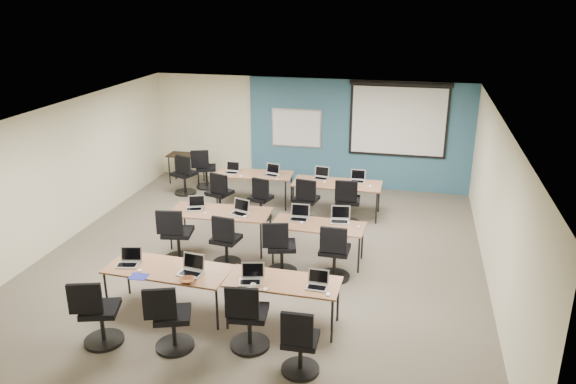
% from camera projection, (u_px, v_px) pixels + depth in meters
% --- Properties ---
extents(floor, '(8.00, 9.00, 0.02)m').
position_uv_depth(floor, '(261.00, 259.00, 10.42)').
color(floor, '#6B6354').
rests_on(floor, ground).
extents(ceiling, '(8.00, 9.00, 0.02)m').
position_uv_depth(ceiling, '(259.00, 115.00, 9.51)').
color(ceiling, white).
rests_on(ceiling, ground).
extents(wall_back, '(8.00, 0.04, 2.70)m').
position_uv_depth(wall_back, '(309.00, 132.00, 14.09)').
color(wall_back, beige).
rests_on(wall_back, ground).
extents(wall_front, '(8.00, 0.04, 2.70)m').
position_uv_depth(wall_front, '(143.00, 331.00, 5.84)').
color(wall_front, beige).
rests_on(wall_front, ground).
extents(wall_left, '(0.04, 9.00, 2.70)m').
position_uv_depth(wall_left, '(61.00, 175.00, 10.81)').
color(wall_left, beige).
rests_on(wall_left, ground).
extents(wall_right, '(0.04, 9.00, 2.70)m').
position_uv_depth(wall_right, '(497.00, 209.00, 9.12)').
color(wall_right, beige).
rests_on(wall_right, ground).
extents(blue_accent_panel, '(5.50, 0.04, 2.70)m').
position_uv_depth(blue_accent_panel, '(358.00, 135.00, 13.80)').
color(blue_accent_panel, '#3D5977').
rests_on(blue_accent_panel, wall_back).
extents(whiteboard, '(1.28, 0.03, 0.98)m').
position_uv_depth(whiteboard, '(296.00, 128.00, 14.06)').
color(whiteboard, '#BDBDBD').
rests_on(whiteboard, wall_back).
extents(projector_screen, '(2.40, 0.10, 1.82)m').
position_uv_depth(projector_screen, '(399.00, 116.00, 13.36)').
color(projector_screen, black).
rests_on(projector_screen, wall_back).
extents(training_table_front_left, '(1.89, 0.79, 0.73)m').
position_uv_depth(training_table_front_left, '(168.00, 271.00, 8.50)').
color(training_table_front_left, '#9E682B').
rests_on(training_table_front_left, floor).
extents(training_table_front_right, '(1.66, 0.69, 0.73)m').
position_uv_depth(training_table_front_right, '(283.00, 284.00, 8.13)').
color(training_table_front_right, '#8B5D3D').
rests_on(training_table_front_right, floor).
extents(training_table_mid_left, '(1.91, 0.80, 0.73)m').
position_uv_depth(training_table_mid_left, '(220.00, 214.00, 10.69)').
color(training_table_mid_left, olive).
rests_on(training_table_mid_left, floor).
extents(training_table_mid_right, '(1.67, 0.70, 0.73)m').
position_uv_depth(training_table_mid_right, '(318.00, 227.00, 10.10)').
color(training_table_mid_right, '#A97744').
rests_on(training_table_mid_right, floor).
extents(training_table_back_left, '(1.75, 0.73, 0.73)m').
position_uv_depth(training_table_back_left, '(254.00, 176.00, 12.92)').
color(training_table_back_left, brown).
rests_on(training_table_back_left, floor).
extents(training_table_back_right, '(1.93, 0.80, 0.73)m').
position_uv_depth(training_table_back_right, '(337.00, 185.00, 12.28)').
color(training_table_back_right, olive).
rests_on(training_table_back_right, floor).
extents(laptop_0, '(0.33, 0.28, 0.25)m').
position_uv_depth(laptop_0, '(129.00, 261.00, 8.59)').
color(laptop_0, '#A8A9AF').
rests_on(laptop_0, training_table_front_left).
extents(mouse_0, '(0.07, 0.10, 0.03)m').
position_uv_depth(mouse_0, '(140.00, 270.00, 8.40)').
color(mouse_0, white).
rests_on(mouse_0, training_table_front_left).
extents(task_chair_0, '(0.57, 0.56, 1.03)m').
position_uv_depth(task_chair_0, '(98.00, 318.00, 7.75)').
color(task_chair_0, black).
rests_on(task_chair_0, floor).
extents(laptop_1, '(0.35, 0.30, 0.27)m').
position_uv_depth(laptop_1, '(192.00, 269.00, 8.33)').
color(laptop_1, '#AEAEAE').
rests_on(laptop_1, training_table_front_left).
extents(mouse_1, '(0.07, 0.10, 0.03)m').
position_uv_depth(mouse_1, '(195.00, 278.00, 8.18)').
color(mouse_1, white).
rests_on(mouse_1, training_table_front_left).
extents(task_chair_1, '(0.56, 0.54, 1.02)m').
position_uv_depth(task_chair_1, '(170.00, 323.00, 7.64)').
color(task_chair_1, black).
rests_on(task_chair_1, floor).
extents(laptop_2, '(0.33, 0.28, 0.25)m').
position_uv_depth(laptop_2, '(251.00, 277.00, 8.09)').
color(laptop_2, '#AAAAB4').
rests_on(laptop_2, training_table_front_right).
extents(mouse_2, '(0.07, 0.10, 0.03)m').
position_uv_depth(mouse_2, '(265.00, 289.00, 7.86)').
color(mouse_2, white).
rests_on(mouse_2, training_table_front_right).
extents(task_chair_2, '(0.56, 0.56, 1.04)m').
position_uv_depth(task_chair_2, '(248.00, 321.00, 7.66)').
color(task_chair_2, black).
rests_on(task_chair_2, floor).
extents(laptop_3, '(0.30, 0.26, 0.23)m').
position_uv_depth(laptop_3, '(317.00, 283.00, 7.94)').
color(laptop_3, '#B4B4B4').
rests_on(laptop_3, training_table_front_right).
extents(mouse_3, '(0.07, 0.11, 0.04)m').
position_uv_depth(mouse_3, '(328.00, 294.00, 7.73)').
color(mouse_3, white).
rests_on(mouse_3, training_table_front_right).
extents(task_chair_3, '(0.50, 0.50, 0.98)m').
position_uv_depth(task_chair_3, '(300.00, 347.00, 7.15)').
color(task_chair_3, black).
rests_on(task_chair_3, floor).
extents(laptop_4, '(0.32, 0.27, 0.24)m').
position_uv_depth(laptop_4, '(195.00, 206.00, 10.79)').
color(laptop_4, '#B2B2B7').
rests_on(laptop_4, training_table_mid_left).
extents(mouse_4, '(0.08, 0.11, 0.03)m').
position_uv_depth(mouse_4, '(205.00, 213.00, 10.56)').
color(mouse_4, white).
rests_on(mouse_4, training_table_mid_left).
extents(task_chair_4, '(0.58, 0.58, 1.05)m').
position_uv_depth(task_chair_4, '(176.00, 239.00, 10.18)').
color(task_chair_4, black).
rests_on(task_chair_4, floor).
extents(laptop_5, '(0.34, 0.29, 0.26)m').
position_uv_depth(laptop_5, '(240.00, 210.00, 10.57)').
color(laptop_5, '#ADADAD').
rests_on(laptop_5, training_table_mid_left).
extents(mouse_5, '(0.09, 0.11, 0.04)m').
position_uv_depth(mouse_5, '(244.00, 217.00, 10.40)').
color(mouse_5, white).
rests_on(mouse_5, training_table_mid_left).
extents(task_chair_5, '(0.52, 0.52, 1.00)m').
position_uv_depth(task_chair_5, '(226.00, 245.00, 10.03)').
color(task_chair_5, black).
rests_on(task_chair_5, floor).
extents(laptop_6, '(0.35, 0.29, 0.26)m').
position_uv_depth(laptop_6, '(299.00, 216.00, 10.30)').
color(laptop_6, silver).
rests_on(laptop_6, training_table_mid_right).
extents(mouse_6, '(0.07, 0.10, 0.03)m').
position_uv_depth(mouse_6, '(302.00, 222.00, 10.15)').
color(mouse_6, white).
rests_on(mouse_6, training_table_mid_right).
extents(task_chair_6, '(0.55, 0.55, 1.02)m').
position_uv_depth(task_chair_6, '(280.00, 252.00, 9.71)').
color(task_chair_6, black).
rests_on(task_chair_6, floor).
extents(laptop_7, '(0.35, 0.30, 0.27)m').
position_uv_depth(laptop_7, '(340.00, 218.00, 10.21)').
color(laptop_7, silver).
rests_on(laptop_7, training_table_mid_right).
extents(mouse_7, '(0.06, 0.09, 0.03)m').
position_uv_depth(mouse_7, '(359.00, 227.00, 9.96)').
color(mouse_7, white).
rests_on(mouse_7, training_table_mid_right).
extents(task_chair_7, '(0.56, 0.56, 1.03)m').
position_uv_depth(task_chair_7, '(334.00, 257.00, 9.54)').
color(task_chair_7, black).
rests_on(task_chair_7, floor).
extents(laptop_8, '(0.32, 0.27, 0.24)m').
position_uv_depth(laptop_8, '(232.00, 170.00, 12.96)').
color(laptop_8, silver).
rests_on(laptop_8, training_table_back_left).
extents(mouse_8, '(0.07, 0.10, 0.03)m').
position_uv_depth(mouse_8, '(241.00, 176.00, 12.68)').
color(mouse_8, white).
rests_on(mouse_8, training_table_back_left).
extents(task_chair_8, '(0.56, 0.54, 1.02)m').
position_uv_depth(task_chair_8, '(220.00, 198.00, 12.29)').
color(task_chair_8, black).
rests_on(task_chair_8, floor).
extents(laptop_9, '(0.33, 0.28, 0.25)m').
position_uv_depth(laptop_9, '(272.00, 172.00, 12.78)').
color(laptop_9, '#A9A9AA').
rests_on(laptop_9, training_table_back_left).
extents(mouse_9, '(0.07, 0.09, 0.03)m').
position_uv_depth(mouse_9, '(277.00, 179.00, 12.49)').
color(mouse_9, white).
rests_on(mouse_9, training_table_back_left).
extents(task_chair_9, '(0.49, 0.48, 0.97)m').
position_uv_depth(task_chair_9, '(261.00, 202.00, 12.11)').
color(task_chair_9, black).
rests_on(task_chair_9, floor).
extents(laptop_10, '(0.33, 0.28, 0.25)m').
position_uv_depth(laptop_10, '(321.00, 176.00, 12.56)').
color(laptop_10, silver).
rests_on(laptop_10, training_table_back_right).
extents(mouse_10, '(0.08, 0.11, 0.03)m').
position_uv_depth(mouse_10, '(325.00, 182.00, 12.32)').
color(mouse_10, white).
rests_on(mouse_10, training_table_back_right).
extents(task_chair_10, '(0.54, 0.54, 1.02)m').
position_uv_depth(task_chair_10, '(306.00, 204.00, 11.91)').
color(task_chair_10, black).
rests_on(task_chair_10, floor).
extents(laptop_11, '(0.32, 0.28, 0.25)m').
position_uv_depth(laptop_11, '(358.00, 179.00, 12.36)').
color(laptop_11, silver).
rests_on(laptop_11, training_table_back_right).
extents(mouse_11, '(0.10, 0.12, 0.04)m').
position_uv_depth(mouse_11, '(370.00, 186.00, 12.02)').
color(mouse_11, white).
rests_on(mouse_11, training_table_back_right).
extents(task_chair_11, '(0.57, 0.57, 1.04)m').
position_uv_depth(task_chair_11, '(347.00, 206.00, 11.78)').
color(task_chair_11, black).
rests_on(task_chair_11, floor).
extents(blue_mousepad, '(0.27, 0.23, 0.01)m').
position_uv_depth(blue_mousepad, '(139.00, 276.00, 8.23)').
color(blue_mousepad, navy).
rests_on(blue_mousepad, training_table_front_left).
extents(snack_bowl, '(0.29, 0.29, 0.06)m').
position_uv_depth(snack_bowl, '(187.00, 280.00, 8.07)').
color(snack_bowl, '#975722').
rests_on(snack_bowl, training_table_front_left).
extents(snack_plate, '(0.20, 0.20, 0.01)m').
position_uv_depth(snack_plate, '(249.00, 291.00, 7.84)').
color(snack_plate, white).
rests_on(snack_plate, training_table_front_right).
extents(coffee_cup, '(0.09, 0.09, 0.06)m').
position_uv_depth(coffee_cup, '(253.00, 287.00, 7.87)').
color(coffee_cup, white).
rests_on(coffee_cup, snack_plate).
extents(utility_table, '(0.90, 0.50, 0.75)m').
position_uv_depth(utility_table, '(186.00, 158.00, 14.37)').
color(utility_table, black).
rests_on(utility_table, floor).
extents(spare_chair_a, '(0.56, 0.54, 1.02)m').
position_uv_depth(spare_chair_a, '(205.00, 172.00, 14.03)').
color(spare_chair_a, black).
rests_on(spare_chair_a, floor).
extents(spare_chair_b, '(0.56, 0.53, 1.01)m').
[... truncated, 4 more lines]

